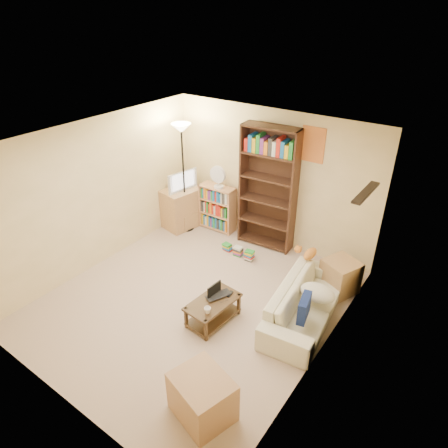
# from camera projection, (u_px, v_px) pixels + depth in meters

# --- Properties ---
(room) EXTENTS (4.50, 4.54, 2.52)m
(room) POSITION_uv_depth(u_px,v_px,m) (191.00, 206.00, 5.39)
(room) COLOR tan
(room) RESTS_ON ground
(sofa) EXTENTS (2.06, 1.18, 0.55)m
(sofa) POSITION_uv_depth(u_px,v_px,m) (306.00, 302.00, 5.70)
(sofa) COLOR beige
(sofa) RESTS_ON ground
(navy_pillow) EXTENTS (0.18, 0.38, 0.33)m
(navy_pillow) POSITION_uv_depth(u_px,v_px,m) (304.00, 308.00, 5.23)
(navy_pillow) COLOR navy
(navy_pillow) RESTS_ON sofa
(cream_blanket) EXTENTS (0.51, 0.36, 0.22)m
(cream_blanket) POSITION_uv_depth(u_px,v_px,m) (317.00, 293.00, 5.58)
(cream_blanket) COLOR beige
(cream_blanket) RESTS_ON sofa
(tabby_cat) EXTENTS (0.44, 0.19, 0.15)m
(tabby_cat) POSITION_uv_depth(u_px,v_px,m) (308.00, 253.00, 6.19)
(tabby_cat) COLOR orange
(tabby_cat) RESTS_ON sofa
(coffee_table) EXTENTS (0.52, 0.84, 0.36)m
(coffee_table) POSITION_uv_depth(u_px,v_px,m) (213.00, 309.00, 5.68)
(coffee_table) COLOR #3D2A17
(coffee_table) RESTS_ON ground
(laptop) EXTENTS (0.56, 0.52, 0.03)m
(laptop) POSITION_uv_depth(u_px,v_px,m) (220.00, 298.00, 5.65)
(laptop) COLOR black
(laptop) RESTS_ON coffee_table
(laptop_screen) EXTENTS (0.04, 0.27, 0.18)m
(laptop_screen) POSITION_uv_depth(u_px,v_px,m) (214.00, 289.00, 5.67)
(laptop_screen) COLOR white
(laptop_screen) RESTS_ON laptop
(mug) EXTENTS (0.10, 0.10, 0.09)m
(mug) POSITION_uv_depth(u_px,v_px,m) (207.00, 310.00, 5.37)
(mug) COLOR white
(mug) RESTS_ON coffee_table
(tv_remote) EXTENTS (0.07, 0.15, 0.02)m
(tv_remote) POSITION_uv_depth(u_px,v_px,m) (230.00, 294.00, 5.73)
(tv_remote) COLOR black
(tv_remote) RESTS_ON coffee_table
(tv_stand) EXTENTS (0.67, 0.84, 0.80)m
(tv_stand) POSITION_uv_depth(u_px,v_px,m) (182.00, 208.00, 8.03)
(tv_stand) COLOR tan
(tv_stand) RESTS_ON ground
(television) EXTENTS (0.72, 0.35, 0.39)m
(television) POSITION_uv_depth(u_px,v_px,m) (181.00, 180.00, 7.74)
(television) COLOR black
(television) RESTS_ON tv_stand
(tall_bookshelf) EXTENTS (1.04, 0.42, 2.26)m
(tall_bookshelf) POSITION_uv_depth(u_px,v_px,m) (268.00, 186.00, 7.02)
(tall_bookshelf) COLOR #3C2117
(tall_bookshelf) RESTS_ON ground
(short_bookshelf) EXTENTS (0.73, 0.31, 0.92)m
(short_bookshelf) POSITION_uv_depth(u_px,v_px,m) (218.00, 208.00, 7.89)
(short_bookshelf) COLOR tan
(short_bookshelf) RESTS_ON ground
(desk_fan) EXTENTS (0.33, 0.18, 0.44)m
(desk_fan) POSITION_uv_depth(u_px,v_px,m) (218.00, 177.00, 7.49)
(desk_fan) COLOR white
(desk_fan) RESTS_ON short_bookshelf
(floor_lamp) EXTENTS (0.36, 0.36, 2.14)m
(floor_lamp) POSITION_uv_depth(u_px,v_px,m) (182.00, 147.00, 7.28)
(floor_lamp) COLOR black
(floor_lamp) RESTS_ON ground
(side_table) EXTENTS (0.63, 0.63, 0.55)m
(side_table) POSITION_uv_depth(u_px,v_px,m) (340.00, 276.00, 6.24)
(side_table) COLOR tan
(side_table) RESTS_ON ground
(end_cabinet) EXTENTS (0.77, 0.69, 0.53)m
(end_cabinet) POSITION_uv_depth(u_px,v_px,m) (202.00, 397.00, 4.35)
(end_cabinet) COLOR tan
(end_cabinet) RESTS_ON ground
(book_stacks) EXTENTS (0.66, 0.16, 0.20)m
(book_stacks) POSITION_uv_depth(u_px,v_px,m) (239.00, 252.00, 7.20)
(book_stacks) COLOR red
(book_stacks) RESTS_ON ground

